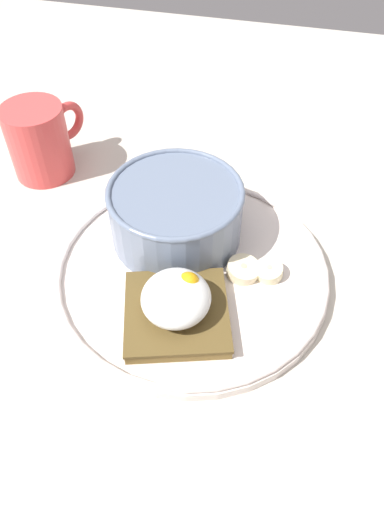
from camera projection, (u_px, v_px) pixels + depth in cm
name	position (u px, v px, depth cm)	size (l,w,h in cm)	color
ground_plane	(192.00, 282.00, 50.62)	(120.00, 120.00, 2.00)	beige
plate	(192.00, 271.00, 49.28)	(26.83, 26.83, 1.60)	silver
oatmeal_bowl	(176.00, 213.00, 50.09)	(13.54, 13.54, 6.21)	slate
toast_slice	(181.00, 314.00, 44.65)	(11.53, 11.53, 1.33)	brown
poached_egg	(182.00, 298.00, 42.98)	(6.30, 6.11, 3.54)	white
banana_slice_front	(269.00, 271.00, 48.16)	(3.91, 3.89, 1.49)	beige
banana_slice_left	(243.00, 270.00, 48.31)	(4.10, 4.16, 1.42)	beige
coffee_mug	(40.00, 140.00, 57.79)	(9.97, 7.03, 8.63)	#E14644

